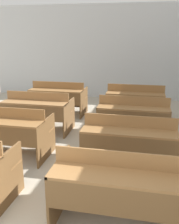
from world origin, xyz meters
The scene contains 8 objects.
wall_back centered at (0.00, 7.39, 1.43)m, with size 7.13×0.06×2.87m.
bench_front_right centered at (1.23, 1.50, 0.45)m, with size 1.33×0.77×0.83m.
bench_second_left centered at (-0.72, 2.77, 0.45)m, with size 1.33×0.77×0.83m.
bench_second_right centered at (1.25, 2.74, 0.45)m, with size 1.33×0.77×0.83m.
bench_third_left centered at (-0.70, 4.00, 0.45)m, with size 1.33×0.77×0.83m.
bench_third_right centered at (1.25, 4.01, 0.45)m, with size 1.33×0.77×0.83m.
bench_back_left centered at (-0.69, 5.26, 0.45)m, with size 1.33×0.77×0.83m.
bench_back_right centered at (1.22, 5.27, 0.45)m, with size 1.33×0.77×0.83m.
Camera 1 is at (1.44, -0.87, 1.93)m, focal length 42.00 mm.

